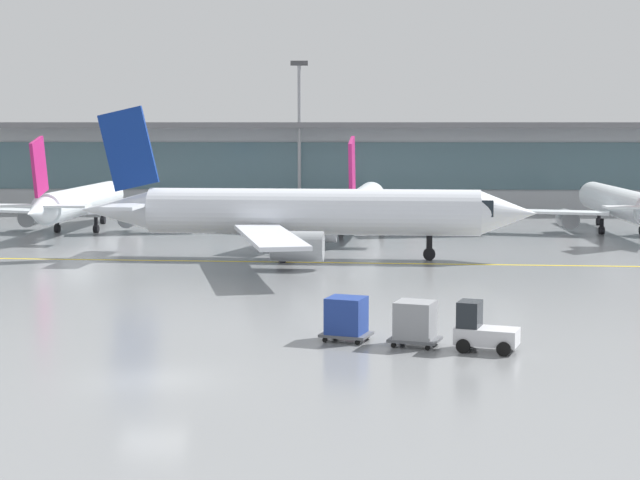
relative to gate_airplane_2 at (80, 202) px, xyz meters
name	(u,v)px	position (x,y,z in m)	size (l,w,h in m)	color
ground_plane	(153,380)	(16.69, -53.54, -2.56)	(400.00, 400.00, 0.00)	gray
taxiway_centreline_stripe	(312,262)	(21.33, -20.14, -2.56)	(110.00, 0.36, 0.01)	yellow
terminal_concourse	(287,165)	(16.69, 24.98, 2.36)	(183.46, 11.00, 9.60)	#B2B7BC
gate_airplane_2	(80,202)	(0.00, 0.00, 0.00)	(23.97, 25.79, 8.54)	white
gate_airplane_3	(363,204)	(24.97, -0.78, 0.00)	(23.89, 25.81, 8.54)	white
gate_airplane_4	(619,204)	(47.27, 0.16, 0.00)	(23.99, 25.74, 8.54)	white
taxiing_regional_jet	(307,213)	(20.91, -18.11, 0.67)	(32.54, 30.21, 10.78)	silver
baggage_tug	(482,330)	(29.62, -48.00, -1.67)	(2.91, 2.26, 2.10)	silver
cargo_dolly_lead	(415,322)	(26.86, -47.09, -1.51)	(2.50, 2.18, 1.94)	#595B60
cargo_dolly_trailing	(346,317)	(23.89, -46.10, -1.51)	(2.50, 2.18, 1.94)	#595B60
apron_light_mast_1	(299,131)	(18.44, 18.56, 6.12)	(1.80, 0.36, 15.96)	gray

